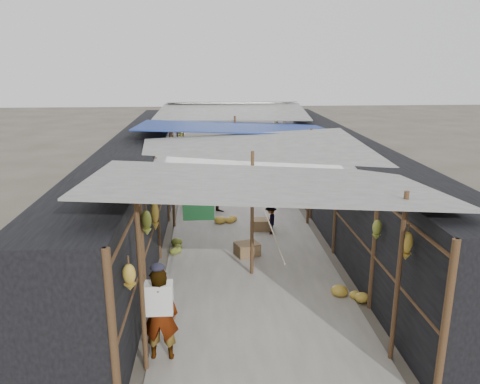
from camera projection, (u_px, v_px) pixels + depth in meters
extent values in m
plane|color=#6B6356|center=(270.00, 364.00, 6.86)|extent=(80.00, 80.00, 0.00)
cube|color=#9E998E|center=(240.00, 219.00, 13.09)|extent=(3.60, 16.00, 0.02)
cube|color=black|center=(141.00, 181.00, 12.61)|extent=(1.40, 15.00, 2.30)
cube|color=black|center=(337.00, 178.00, 12.96)|extent=(1.40, 15.00, 2.30)
cube|color=#97744D|center=(247.00, 249.00, 10.62)|extent=(0.62, 0.56, 0.31)
cube|color=#97744D|center=(262.00, 225.00, 12.23)|extent=(0.53, 0.44, 0.30)
cube|color=#97744D|center=(208.00, 195.00, 14.95)|extent=(0.60, 0.55, 0.31)
cylinder|color=black|center=(291.00, 199.00, 14.67)|extent=(0.56, 0.56, 0.17)
imported|color=silver|center=(160.00, 314.00, 6.80)|extent=(0.55, 0.37, 1.46)
imported|color=navy|center=(217.00, 189.00, 13.45)|extent=(0.85, 0.77, 1.43)
imported|color=#4E4A44|center=(271.00, 220.00, 11.86)|extent=(0.35, 0.54, 0.78)
cylinder|color=brown|center=(141.00, 288.00, 6.39)|extent=(0.07, 0.07, 2.60)
cylinder|color=brown|center=(398.00, 280.00, 6.62)|extent=(0.07, 0.07, 2.60)
cylinder|color=brown|center=(252.00, 215.00, 9.38)|extent=(0.07, 0.07, 2.60)
cylinder|color=brown|center=(173.00, 180.00, 12.15)|extent=(0.07, 0.07, 2.60)
cylinder|color=brown|center=(309.00, 178.00, 12.38)|extent=(0.07, 0.07, 2.60)
cylinder|color=brown|center=(235.00, 156.00, 15.14)|extent=(0.07, 0.07, 2.60)
cylinder|color=brown|center=(184.00, 141.00, 17.91)|extent=(0.07, 0.07, 2.60)
cylinder|color=brown|center=(277.00, 140.00, 18.14)|extent=(0.07, 0.07, 2.60)
cube|color=gray|center=(265.00, 182.00, 7.14)|extent=(5.21, 3.19, 0.52)
cube|color=gray|center=(256.00, 152.00, 10.26)|extent=(5.23, 3.73, 0.50)
cube|color=navy|center=(234.00, 127.00, 13.39)|extent=(5.40, 3.60, 0.41)
cube|color=gray|center=(232.00, 111.00, 16.53)|extent=(5.37, 3.66, 0.27)
cube|color=gray|center=(231.00, 103.00, 18.82)|extent=(5.00, 1.99, 0.24)
cylinder|color=brown|center=(165.00, 148.00, 12.41)|extent=(0.06, 15.00, 0.06)
cylinder|color=brown|center=(314.00, 146.00, 12.67)|extent=(0.06, 15.00, 0.06)
cylinder|color=gray|center=(240.00, 147.00, 12.54)|extent=(0.02, 15.00, 0.02)
cube|color=navy|center=(249.00, 172.00, 11.11)|extent=(0.55, 0.03, 0.65)
cube|color=silver|center=(256.00, 144.00, 14.56)|extent=(0.60, 0.03, 0.55)
cube|color=#AB361A|center=(273.00, 173.00, 10.93)|extent=(0.50, 0.03, 0.60)
cube|color=#246C37|center=(198.00, 203.00, 8.83)|extent=(0.60, 0.03, 0.70)
ellipsoid|color=gold|center=(129.00, 277.00, 5.92)|extent=(0.17, 0.14, 0.37)
ellipsoid|color=olive|center=(147.00, 223.00, 7.62)|extent=(0.17, 0.14, 0.43)
ellipsoid|color=gold|center=(155.00, 216.00, 8.79)|extent=(0.15, 0.13, 0.59)
ellipsoid|color=olive|center=(161.00, 186.00, 9.98)|extent=(0.15, 0.13, 0.49)
ellipsoid|color=gold|center=(168.00, 173.00, 11.65)|extent=(0.19, 0.16, 0.59)
ellipsoid|color=gold|center=(172.00, 158.00, 13.08)|extent=(0.19, 0.16, 0.46)
ellipsoid|color=olive|center=(176.00, 150.00, 14.58)|extent=(0.20, 0.17, 0.38)
ellipsoid|color=olive|center=(178.00, 145.00, 15.83)|extent=(0.18, 0.15, 0.53)
ellipsoid|color=olive|center=(180.00, 132.00, 17.24)|extent=(0.19, 0.16, 0.44)
ellipsoid|color=olive|center=(183.00, 130.00, 18.95)|extent=(0.17, 0.15, 0.57)
ellipsoid|color=gold|center=(407.00, 246.00, 6.50)|extent=(0.16, 0.14, 0.43)
ellipsoid|color=olive|center=(377.00, 230.00, 7.65)|extent=(0.15, 0.13, 0.35)
ellipsoid|color=olive|center=(348.00, 197.00, 9.23)|extent=(0.15, 0.12, 0.47)
ellipsoid|color=olive|center=(330.00, 186.00, 10.54)|extent=(0.20, 0.17, 0.53)
ellipsoid|color=olive|center=(315.00, 168.00, 12.06)|extent=(0.15, 0.13, 0.60)
ellipsoid|color=gold|center=(304.00, 152.00, 13.45)|extent=(0.17, 0.15, 0.37)
ellipsoid|color=olive|center=(294.00, 145.00, 14.97)|extent=(0.19, 0.16, 0.59)
ellipsoid|color=olive|center=(288.00, 142.00, 16.13)|extent=(0.16, 0.13, 0.36)
ellipsoid|color=olive|center=(280.00, 134.00, 17.78)|extent=(0.19, 0.16, 0.60)
ellipsoid|color=olive|center=(275.00, 126.00, 19.19)|extent=(0.15, 0.13, 0.40)
ellipsoid|color=gold|center=(347.00, 290.00, 8.75)|extent=(0.60, 0.51, 0.30)
ellipsoid|color=gold|center=(224.00, 218.00, 12.78)|extent=(0.55, 0.47, 0.27)
ellipsoid|color=olive|center=(187.00, 174.00, 17.60)|extent=(0.70, 0.60, 0.35)
ellipsoid|color=olive|center=(189.00, 242.00, 11.01)|extent=(0.68, 0.58, 0.34)
ellipsoid|color=gold|center=(190.00, 202.00, 14.33)|extent=(0.45, 0.38, 0.22)
ellipsoid|color=gold|center=(284.00, 200.00, 14.49)|extent=(0.53, 0.45, 0.27)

